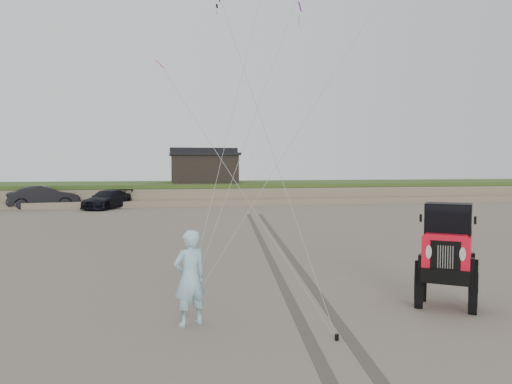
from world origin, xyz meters
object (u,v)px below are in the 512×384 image
(truck_b, at_px, (44,197))
(man, at_px, (190,278))
(truck_c, at_px, (107,199))
(cabin, at_px, (204,167))
(jeep, at_px, (447,266))

(truck_b, xyz_separation_m, man, (9.25, -31.47, 0.12))
(truck_b, height_order, man, man)
(truck_c, height_order, man, man)
(truck_b, bearing_deg, truck_c, -117.86)
(truck_c, bearing_deg, man, -54.43)
(cabin, relative_size, truck_b, 1.19)
(truck_b, xyz_separation_m, truck_c, (4.91, -1.48, -0.15))
(cabin, relative_size, man, 3.18)
(jeep, distance_m, man, 6.00)
(man, bearing_deg, truck_b, -96.63)
(truck_c, bearing_deg, jeep, -43.59)
(cabin, bearing_deg, jeep, -86.88)
(truck_b, distance_m, truck_c, 5.13)
(jeep, bearing_deg, man, -142.75)
(truck_c, xyz_separation_m, jeep, (10.34, -29.91, 0.25))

